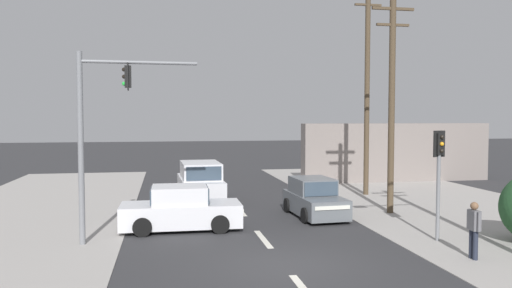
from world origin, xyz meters
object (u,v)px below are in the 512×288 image
(utility_pole_midground_right, at_px, (392,101))
(sedan_kerbside_parked, at_px, (181,210))
(hatchback_oncoming_near, at_px, (314,199))
(pedestal_signal_right_kerb, at_px, (439,166))
(suv_oncoming_mid, at_px, (200,183))
(utility_pole_background_right, at_px, (367,85))
(pedestrian_at_kerb, at_px, (474,227))
(traffic_signal_mast, at_px, (99,122))

(utility_pole_midground_right, height_order, sedan_kerbside_parked, utility_pole_midground_right)
(hatchback_oncoming_near, xyz_separation_m, sedan_kerbside_parked, (-5.35, -1.45, 0.00))
(hatchback_oncoming_near, height_order, sedan_kerbside_parked, sedan_kerbside_parked)
(pedestal_signal_right_kerb, relative_size, hatchback_oncoming_near, 0.96)
(utility_pole_midground_right, xyz_separation_m, sedan_kerbside_parked, (-8.65, -1.50, -3.95))
(hatchback_oncoming_near, distance_m, suv_oncoming_mid, 5.98)
(suv_oncoming_mid, bearing_deg, utility_pole_background_right, 4.42)
(utility_pole_background_right, distance_m, sedan_kerbside_parked, 12.47)
(pedestal_signal_right_kerb, xyz_separation_m, pedestrian_at_kerb, (-0.13, -2.07, -1.49))
(hatchback_oncoming_near, distance_m, sedan_kerbside_parked, 5.54)
(hatchback_oncoming_near, relative_size, suv_oncoming_mid, 0.81)
(sedan_kerbside_parked, relative_size, pedestrian_at_kerb, 2.61)
(traffic_signal_mast, xyz_separation_m, pedestrian_at_kerb, (10.47, -3.67, -2.91))
(utility_pole_midground_right, relative_size, sedan_kerbside_parked, 2.08)
(traffic_signal_mast, distance_m, sedan_kerbside_parked, 4.33)
(pedestal_signal_right_kerb, xyz_separation_m, suv_oncoming_mid, (-6.97, 8.82, -1.53))
(pedestal_signal_right_kerb, height_order, sedan_kerbside_parked, pedestal_signal_right_kerb)
(utility_pole_background_right, relative_size, sedan_kerbside_parked, 2.52)
(suv_oncoming_mid, relative_size, pedestrian_at_kerb, 2.82)
(utility_pole_midground_right, bearing_deg, sedan_kerbside_parked, -170.13)
(utility_pole_midground_right, relative_size, utility_pole_background_right, 0.82)
(traffic_signal_mast, relative_size, pedestal_signal_right_kerb, 1.69)
(pedestrian_at_kerb, bearing_deg, traffic_signal_mast, 160.68)
(utility_pole_background_right, distance_m, pedestal_signal_right_kerb, 10.11)
(hatchback_oncoming_near, xyz_separation_m, suv_oncoming_mid, (-4.27, 4.18, 0.18))
(traffic_signal_mast, bearing_deg, pedestrian_at_kerb, -19.32)
(traffic_signal_mast, bearing_deg, suv_oncoming_mid, 63.34)
(traffic_signal_mast, xyz_separation_m, pedestal_signal_right_kerb, (10.59, -1.60, -1.42))
(utility_pole_background_right, distance_m, traffic_signal_mast, 14.58)
(utility_pole_background_right, bearing_deg, sedan_kerbside_parked, -146.74)
(suv_oncoming_mid, bearing_deg, pedestal_signal_right_kerb, -51.67)
(utility_pole_midground_right, distance_m, utility_pole_background_right, 4.97)
(utility_pole_midground_right, relative_size, hatchback_oncoming_near, 2.38)
(utility_pole_midground_right, xyz_separation_m, utility_pole_background_right, (0.94, 4.79, 0.95))
(utility_pole_background_right, bearing_deg, hatchback_oncoming_near, -131.20)
(traffic_signal_mast, bearing_deg, sedan_kerbside_parked, 31.96)
(utility_pole_background_right, distance_m, suv_oncoming_mid, 9.76)
(hatchback_oncoming_near, height_order, pedestrian_at_kerb, pedestrian_at_kerb)
(sedan_kerbside_parked, relative_size, suv_oncoming_mid, 0.92)
(pedestal_signal_right_kerb, height_order, pedestrian_at_kerb, pedestal_signal_right_kerb)
(sedan_kerbside_parked, height_order, suv_oncoming_mid, suv_oncoming_mid)
(pedestal_signal_right_kerb, distance_m, suv_oncoming_mid, 11.34)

